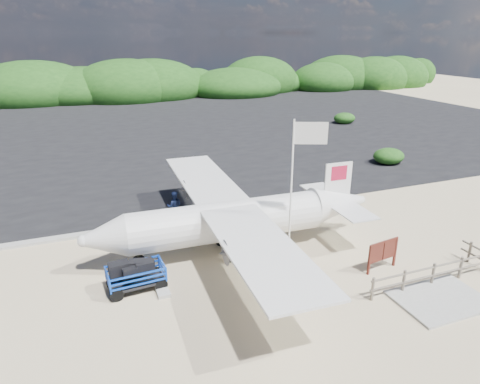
{
  "coord_description": "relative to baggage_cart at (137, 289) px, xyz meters",
  "views": [
    {
      "loc": [
        -6.9,
        -16.36,
        9.8
      ],
      "look_at": [
        0.72,
        3.34,
        1.92
      ],
      "focal_mm": 32.0,
      "sensor_mm": 36.0,
      "label": 1
    }
  ],
  "objects": [
    {
      "name": "ground",
      "position": [
        5.42,
        0.92,
        0.0
      ],
      "size": [
        160.0,
        160.0,
        0.0
      ],
      "primitive_type": "plane",
      "color": "beige"
    },
    {
      "name": "asphalt_apron",
      "position": [
        5.42,
        30.92,
        0.0
      ],
      "size": [
        90.0,
        50.0,
        0.04
      ],
      "primitive_type": null,
      "color": "#B2B2B2",
      "rests_on": "ground"
    },
    {
      "name": "lagoon",
      "position": [
        -3.58,
        2.42,
        0.0
      ],
      "size": [
        9.0,
        7.0,
        0.4
      ],
      "primitive_type": null,
      "color": "#B2B2B2",
      "rests_on": "ground"
    },
    {
      "name": "walkway_pad",
      "position": [
        10.92,
        -5.08,
        0.0
      ],
      "size": [
        3.5,
        2.5,
        0.1
      ],
      "primitive_type": null,
      "color": "#B2B2B2",
      "rests_on": "ground"
    },
    {
      "name": "vegetation_band",
      "position": [
        5.42,
        55.92,
        0.0
      ],
      "size": [
        124.0,
        8.0,
        4.4
      ],
      "primitive_type": null,
      "color": "#B2B2B2",
      "rests_on": "ground"
    },
    {
      "name": "fence",
      "position": [
        11.42,
        -4.08,
        0.0
      ],
      "size": [
        6.4,
        2.0,
        1.1
      ],
      "primitive_type": null,
      "color": "#B2B2B2",
      "rests_on": "ground"
    },
    {
      "name": "baggage_cart",
      "position": [
        0.0,
        0.0,
        0.0
      ],
      "size": [
        2.54,
        1.57,
        1.23
      ],
      "primitive_type": null,
      "rotation": [
        0.0,
        0.0,
        0.07
      ],
      "color": "blue",
      "rests_on": "ground"
    },
    {
      "name": "flagpole",
      "position": [
        6.43,
        -0.84,
        0.0
      ],
      "size": [
        1.45,
        1.03,
        6.68
      ],
      "primitive_type": null,
      "rotation": [
        0.0,
        0.0,
        -0.39
      ],
      "color": "white",
      "rests_on": "ground"
    },
    {
      "name": "signboard",
      "position": [
        10.24,
        -2.34,
        0.0
      ],
      "size": [
        1.77,
        0.41,
        1.45
      ],
      "primitive_type": null,
      "rotation": [
        0.0,
        0.0,
        0.14
      ],
      "color": "#5E251B",
      "rests_on": "ground"
    },
    {
      "name": "crew_a",
      "position": [
        3.19,
        2.79,
        0.83
      ],
      "size": [
        0.62,
        0.42,
        1.66
      ],
      "primitive_type": "imported",
      "rotation": [
        0.0,
        0.0,
        3.11
      ],
      "color": "#131F49",
      "rests_on": "ground"
    },
    {
      "name": "crew_b",
      "position": [
        3.0,
        6.15,
        0.85
      ],
      "size": [
        0.95,
        0.81,
        1.7
      ],
      "primitive_type": "imported",
      "rotation": [
        0.0,
        0.0,
        2.93
      ],
      "color": "#131F49",
      "rests_on": "ground"
    },
    {
      "name": "aircraft_large",
      "position": [
        21.79,
        27.36,
        0.0
      ],
      "size": [
        17.16,
        17.16,
        4.96
      ],
      "primitive_type": null,
      "rotation": [
        0.0,
        0.0,
        3.1
      ],
      "color": "#B2B2B2",
      "rests_on": "ground"
    }
  ]
}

